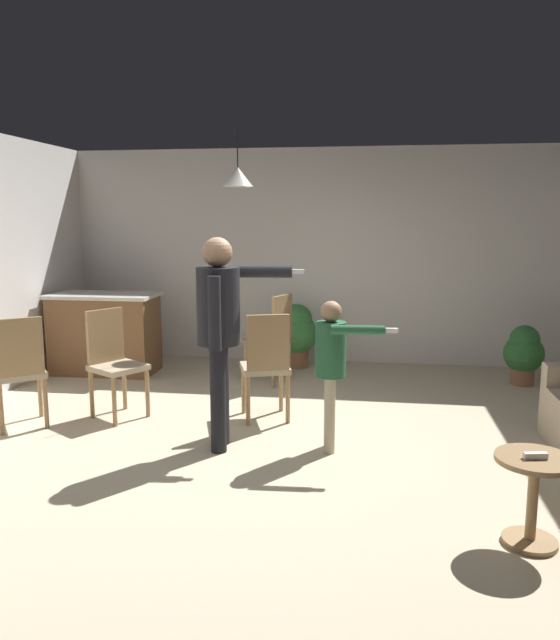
{
  "coord_description": "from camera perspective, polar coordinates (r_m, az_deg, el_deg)",
  "views": [
    {
      "loc": [
        0.66,
        -4.63,
        1.83
      ],
      "look_at": [
        -0.06,
        0.32,
        1.0
      ],
      "focal_mm": 34.44,
      "sensor_mm": 36.0,
      "label": 1
    }
  ],
  "objects": [
    {
      "name": "potted_plant_by_wall",
      "position": [
        7.59,
        1.54,
        -1.16
      ],
      "size": [
        0.52,
        0.52,
        0.79
      ],
      "color": "brown",
      "rests_on": "ground"
    },
    {
      "name": "dining_chair_near_wall",
      "position": [
        5.55,
        -1.29,
        -3.96
      ],
      "size": [
        0.53,
        0.53,
        1.0
      ],
      "rotation": [
        0.0,
        0.0,
        0.31
      ],
      "color": "#99754C",
      "rests_on": "ground"
    },
    {
      "name": "person_child",
      "position": [
        4.82,
        4.84,
        -3.6
      ],
      "size": [
        0.63,
        0.35,
        1.2
      ],
      "rotation": [
        0.0,
        0.0,
        -1.52
      ],
      "color": "tan",
      "rests_on": "ground"
    },
    {
      "name": "wall_back",
      "position": [
        7.88,
        3.49,
        5.92
      ],
      "size": [
        6.4,
        0.1,
        2.7
      ],
      "primitive_type": "cube",
      "color": "silver",
      "rests_on": "ground"
    },
    {
      "name": "spare_remote_on_table",
      "position": [
        3.74,
        22.65,
        -11.56
      ],
      "size": [
        0.13,
        0.06,
        0.04
      ],
      "primitive_type": "cube",
      "rotation": [
        0.0,
        0.0,
        1.76
      ],
      "color": "white",
      "rests_on": "side_table_by_couch"
    },
    {
      "name": "kitchen_counter",
      "position": [
        7.61,
        -15.96,
        -1.17
      ],
      "size": [
        1.26,
        0.66,
        0.95
      ],
      "color": "brown",
      "rests_on": "ground"
    },
    {
      "name": "person_adult",
      "position": [
        4.82,
        -5.57,
        0.04
      ],
      "size": [
        0.81,
        0.55,
        1.69
      ],
      "rotation": [
        0.0,
        0.0,
        -1.47
      ],
      "color": "black",
      "rests_on": "ground"
    },
    {
      "name": "ceiling_light_pendant",
      "position": [
        6.47,
        -3.95,
        13.13
      ],
      "size": [
        0.32,
        0.32,
        0.55
      ],
      "color": "silver"
    },
    {
      "name": "ground",
      "position": [
        5.02,
        0.18,
        -11.93
      ],
      "size": [
        7.68,
        7.68,
        0.0
      ],
      "primitive_type": "plane",
      "color": "beige"
    },
    {
      "name": "dining_chair_by_counter",
      "position": [
        5.82,
        -23.02,
        -4.1
      ],
      "size": [
        0.59,
        0.59,
        1.0
      ],
      "rotation": [
        0.0,
        0.0,
        0.64
      ],
      "color": "#99754C",
      "rests_on": "ground"
    },
    {
      "name": "dining_chair_centre_back",
      "position": [
        6.83,
        -0.65,
        -1.41
      ],
      "size": [
        0.55,
        0.55,
        1.0
      ],
      "rotation": [
        0.0,
        0.0,
        1.19
      ],
      "color": "#99754C",
      "rests_on": "ground"
    },
    {
      "name": "potted_plant_corner",
      "position": [
        7.31,
        21.72,
        -2.79
      ],
      "size": [
        0.44,
        0.44,
        0.67
      ],
      "color": "brown",
      "rests_on": "ground"
    },
    {
      "name": "dining_chair_spare",
      "position": [
        5.89,
        -15.22,
        -3.51
      ],
      "size": [
        0.58,
        0.58,
        1.0
      ],
      "rotation": [
        0.0,
        0.0,
        4.15
      ],
      "color": "#99754C",
      "rests_on": "ground"
    },
    {
      "name": "side_table_by_couch",
      "position": [
        3.84,
        22.47,
        -14.36
      ],
      "size": [
        0.44,
        0.44,
        0.52
      ],
      "color": "#99754C",
      "rests_on": "ground"
    }
  ]
}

